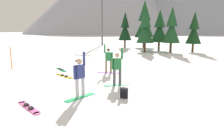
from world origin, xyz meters
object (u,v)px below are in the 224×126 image
at_px(loose_snowboard_far_spare, 29,107).
at_px(pine_tree_broad, 145,29).
at_px(snowboarder_foreground, 80,77).
at_px(loose_snowboard_near_right, 61,70).
at_px(pine_tree_leaning, 144,22).
at_px(pine_tree_young, 125,29).
at_px(pine_tree_tall, 172,28).
at_px(pine_tree_short, 194,30).
at_px(snowboarder_background, 108,59).
at_px(ski_lift_tower, 102,13).
at_px(trail_marker_pole, 11,58).
at_px(snowboarder_midground, 117,68).
at_px(loose_snowboard_near_left, 64,76).
at_px(backpack_black, 124,93).
at_px(pine_tree_twin, 160,28).

bearing_deg(loose_snowboard_far_spare, pine_tree_broad, 94.89).
relative_size(snowboarder_foreground, loose_snowboard_near_right, 1.22).
relative_size(pine_tree_leaning, pine_tree_young, 1.34).
xyz_separation_m(pine_tree_tall, pine_tree_short, (2.62, 1.83, -0.34)).
bearing_deg(loose_snowboard_near_right, snowboarder_foreground, -40.15).
bearing_deg(pine_tree_young, pine_tree_tall, -24.71).
bearing_deg(loose_snowboard_far_spare, snowboarder_background, 90.77).
bearing_deg(ski_lift_tower, trail_marker_pole, -75.59).
xyz_separation_m(snowboarder_midground, pine_tree_leaning, (-5.81, 23.19, 3.49)).
height_order(snowboarder_midground, ski_lift_tower, ski_lift_tower).
bearing_deg(snowboarder_midground, loose_snowboard_near_left, 177.23).
distance_m(loose_snowboard_near_left, pine_tree_leaning, 23.51).
height_order(loose_snowboard_near_right, pine_tree_young, pine_tree_young).
bearing_deg(backpack_black, loose_snowboard_near_left, 160.27).
height_order(loose_snowboard_far_spare, pine_tree_tall, pine_tree_tall).
xyz_separation_m(snowboarder_midground, pine_tree_broad, (-3.48, 16.18, 2.24)).
height_order(loose_snowboard_near_right, pine_tree_leaning, pine_tree_leaning).
distance_m(trail_marker_pole, pine_tree_leaning, 23.70).
distance_m(loose_snowboard_far_spare, pine_tree_broad, 20.74).
distance_m(snowboarder_midground, loose_snowboard_near_right, 5.79).
distance_m(trail_marker_pole, pine_tree_broad, 17.22).
relative_size(loose_snowboard_near_right, pine_tree_twin, 0.28).
height_order(loose_snowboard_near_right, pine_tree_short, pine_tree_short).
distance_m(snowboarder_foreground, loose_snowboard_near_right, 6.40).
height_order(trail_marker_pole, pine_tree_twin, pine_tree_twin).
bearing_deg(backpack_black, pine_tree_broad, 104.43).
bearing_deg(ski_lift_tower, pine_tree_leaning, -6.62).
height_order(trail_marker_pole, pine_tree_broad, pine_tree_broad).
bearing_deg(pine_tree_young, trail_marker_pole, -90.90).
relative_size(backpack_black, ski_lift_tower, 0.04).
distance_m(snowboarder_midground, snowboarder_background, 3.02).
height_order(trail_marker_pole, pine_tree_leaning, pine_tree_leaning).
bearing_deg(snowboarder_midground, pine_tree_broad, 102.14).
height_order(backpack_black, pine_tree_young, pine_tree_young).
xyz_separation_m(loose_snowboard_far_spare, pine_tree_short, (4.24, 22.95, 2.96)).
xyz_separation_m(snowboarder_midground, pine_tree_short, (2.50, 18.72, 2.02)).
relative_size(loose_snowboard_near_left, trail_marker_pole, 1.02).
relative_size(snowboarder_foreground, pine_tree_twin, 0.34).
xyz_separation_m(snowboarder_midground, pine_tree_tall, (-0.11, 16.89, 2.36)).
bearing_deg(pine_tree_young, pine_tree_twin, -18.43).
bearing_deg(pine_tree_short, snowboarder_foreground, -98.43).
bearing_deg(loose_snowboard_near_left, pine_tree_broad, 88.60).
bearing_deg(pine_tree_leaning, backpack_black, -74.43).
relative_size(snowboarder_midground, backpack_black, 4.29).
bearing_deg(trail_marker_pole, pine_tree_leaning, 82.80).
bearing_deg(loose_snowboard_far_spare, snowboarder_midground, 67.74).
relative_size(snowboarder_foreground, snowboarder_background, 1.00).
height_order(snowboarder_midground, pine_tree_tall, pine_tree_tall).
relative_size(pine_tree_young, pine_tree_short, 1.11).
xyz_separation_m(loose_snowboard_near_right, pine_tree_young, (-2.95, 19.07, 3.29)).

